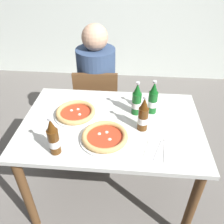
{
  "coord_description": "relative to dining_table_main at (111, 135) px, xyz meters",
  "views": [
    {
      "loc": [
        0.11,
        -1.22,
        1.73
      ],
      "look_at": [
        0.0,
        0.05,
        0.8
      ],
      "focal_mm": 37.5,
      "sensor_mm": 36.0,
      "label": 1
    }
  ],
  "objects": [
    {
      "name": "pizza_marinara_far",
      "position": [
        -0.25,
        0.06,
        0.14
      ],
      "size": [
        0.3,
        0.3,
        0.04
      ],
      "color": "white",
      "rests_on": "dining_table_main"
    },
    {
      "name": "beer_bottle_extra",
      "position": [
        0.2,
        -0.05,
        0.22
      ],
      "size": [
        0.07,
        0.07,
        0.25
      ],
      "color": "#512D0F",
      "rests_on": "dining_table_main"
    },
    {
      "name": "pizza_margherita_near",
      "position": [
        -0.02,
        -0.17,
        0.14
      ],
      "size": [
        0.3,
        0.3,
        0.04
      ],
      "color": "white",
      "rests_on": "dining_table_main"
    },
    {
      "name": "diner_seated",
      "position": [
        -0.19,
        0.66,
        -0.05
      ],
      "size": [
        0.34,
        0.34,
        1.21
      ],
      "color": "#2D3342",
      "rests_on": "ground_plane"
    },
    {
      "name": "ground_plane",
      "position": [
        0.0,
        0.0,
        -0.64
      ],
      "size": [
        8.0,
        8.0,
        0.0
      ],
      "primitive_type": "plane",
      "color": "slate"
    },
    {
      "name": "beer_bottle_left",
      "position": [
        0.16,
        0.12,
        0.22
      ],
      "size": [
        0.07,
        0.07,
        0.25
      ],
      "color": "#14591E",
      "rests_on": "dining_table_main"
    },
    {
      "name": "beer_bottle_right",
      "position": [
        -0.3,
        -0.3,
        0.22
      ],
      "size": [
        0.07,
        0.07,
        0.25
      ],
      "color": "#512D0F",
      "rests_on": "dining_table_main"
    },
    {
      "name": "beer_bottle_center",
      "position": [
        0.27,
        0.15,
        0.22
      ],
      "size": [
        0.07,
        0.07,
        0.25
      ],
      "color": "#14591E",
      "rests_on": "dining_table_main"
    },
    {
      "name": "napkin_with_cutlery",
      "position": [
        0.31,
        -0.24,
        0.12
      ],
      "size": [
        0.22,
        0.22,
        0.01
      ],
      "color": "white",
      "rests_on": "dining_table_main"
    },
    {
      "name": "dining_table_main",
      "position": [
        0.0,
        0.0,
        0.0
      ],
      "size": [
        1.2,
        0.8,
        0.75
      ],
      "color": "silver",
      "rests_on": "ground_plane"
    },
    {
      "name": "chair_behind_table",
      "position": [
        -0.19,
        0.61,
        -0.15
      ],
      "size": [
        0.42,
        0.42,
        0.85
      ],
      "rotation": [
        0.0,
        0.0,
        3.2
      ],
      "color": "brown",
      "rests_on": "ground_plane"
    }
  ]
}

